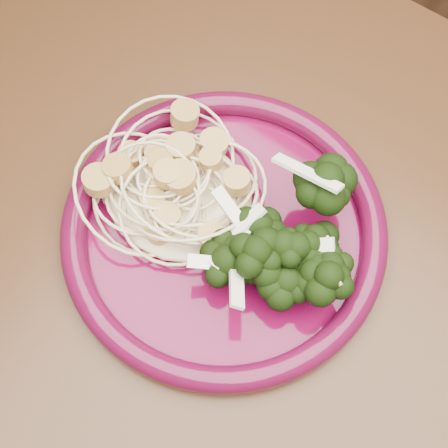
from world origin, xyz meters
The scene contains 6 objects.
dining_table centered at (0.00, 0.00, 0.65)m, with size 1.20×0.80×0.75m.
dinner_plate centered at (0.05, 0.06, 0.76)m, with size 0.29×0.29×0.02m.
spaghetti_pile centered at (0.00, 0.06, 0.77)m, with size 0.14×0.12×0.03m, color beige.
scallop_cluster centered at (0.00, 0.06, 0.81)m, with size 0.14×0.14×0.05m, color tan, non-canonical shape.
broccoli_pile centered at (0.11, 0.06, 0.78)m, with size 0.09×0.15×0.05m, color black.
onion_garnish centered at (0.11, 0.06, 0.82)m, with size 0.07×0.10×0.06m, color #E8E7C6, non-canonical shape.
Camera 1 is at (0.18, -0.12, 1.26)m, focal length 50.00 mm.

